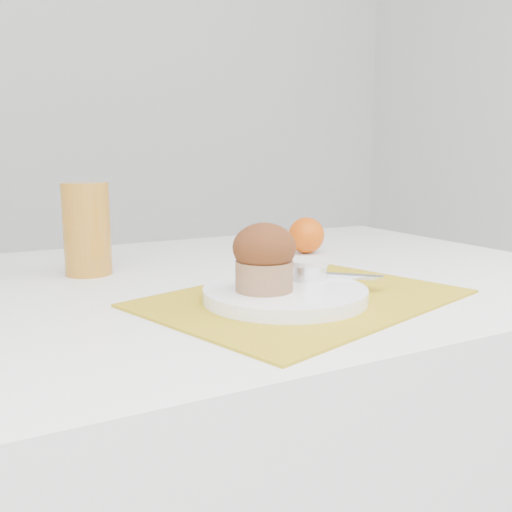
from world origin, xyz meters
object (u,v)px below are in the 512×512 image
plate (285,294)px  orange (306,235)px  juice_glass (87,229)px  table (225,493)px  muffin (264,257)px

plate → orange: orange is taller
orange → juice_glass: (-0.42, 0.01, 0.04)m
table → juice_glass: size_ratio=8.09×
table → orange: orange is taller
plate → juice_glass: bearing=121.4°
plate → orange: (0.23, 0.30, 0.02)m
orange → muffin: (-0.26, -0.30, 0.03)m
plate → juice_glass: 0.36m
plate → juice_glass: (-0.19, 0.30, 0.06)m
table → orange: (0.24, 0.12, 0.41)m
juice_glass → muffin: (0.15, -0.30, -0.01)m
table → plate: size_ratio=5.57×
juice_glass → muffin: size_ratio=1.63×
orange → muffin: bearing=-131.2°
plate → table: bearing=92.4°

